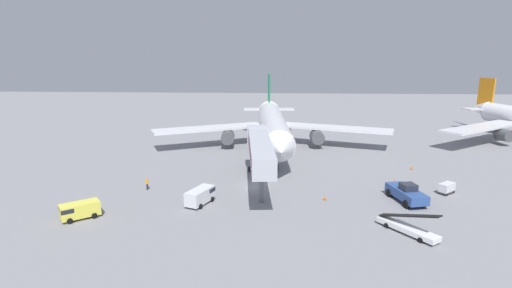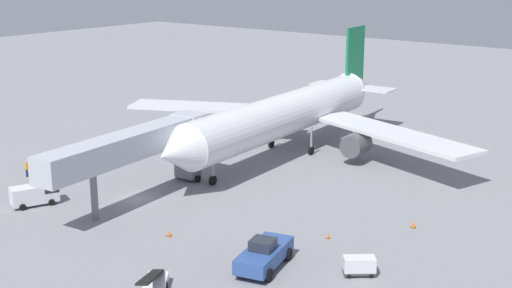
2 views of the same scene
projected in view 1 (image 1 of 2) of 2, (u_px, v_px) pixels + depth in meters
ground_plane at (255, 186)px, 60.09m from camera, size 300.00×300.00×0.00m
airplane_at_gate at (273, 125)px, 82.94m from camera, size 51.68×49.56×14.94m
jet_bridge at (260, 148)px, 58.63m from camera, size 5.47×23.35×7.78m
pushback_tug at (406, 193)px, 53.46m from camera, size 4.28×7.21×2.67m
belt_loader_truck at (407, 227)px, 44.01m from camera, size 5.72×6.85×3.41m
service_van_mid_left at (79, 210)px, 47.93m from camera, size 4.76×4.34×1.99m
service_van_far_left at (201, 195)px, 52.75m from camera, size 3.57×5.12×2.10m
baggage_cart_far_center at (447, 188)px, 56.72m from camera, size 2.80×2.63×1.55m
ground_crew_worker_foreground at (147, 183)px, 58.28m from camera, size 0.48×0.48×1.88m
safety_cone_alpha at (394, 180)px, 62.01m from camera, size 0.33×0.33×0.50m
safety_cone_bravo at (412, 168)px, 68.75m from camera, size 0.45×0.45×0.68m
safety_cone_charlie at (325, 198)px, 54.33m from camera, size 0.42×0.42×0.65m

